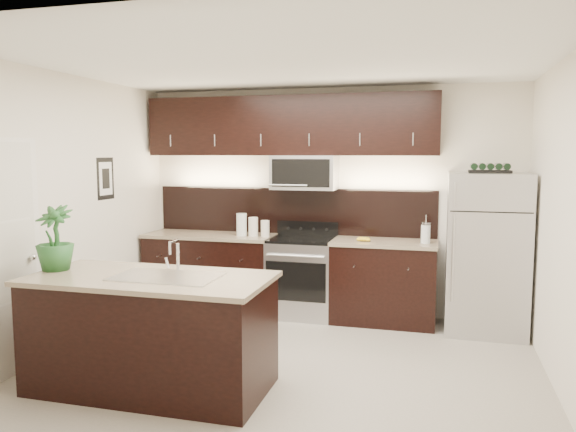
% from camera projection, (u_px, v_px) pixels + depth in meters
% --- Properties ---
extents(ground, '(4.50, 4.50, 0.00)m').
position_uv_depth(ground, '(284.00, 370.00, 5.01)').
color(ground, gray).
rests_on(ground, ground).
extents(room_walls, '(4.52, 4.02, 2.71)m').
position_uv_depth(room_walls, '(270.00, 180.00, 4.82)').
color(room_walls, silver).
rests_on(room_walls, ground).
extents(counter_run, '(3.51, 0.65, 0.94)m').
position_uv_depth(counter_run, '(285.00, 276.00, 6.70)').
color(counter_run, black).
rests_on(counter_run, ground).
extents(upper_fixtures, '(3.49, 0.40, 1.66)m').
position_uv_depth(upper_fixtures, '(291.00, 135.00, 6.65)').
color(upper_fixtures, black).
rests_on(upper_fixtures, counter_run).
extents(island, '(1.96, 0.96, 0.94)m').
position_uv_depth(island, '(151.00, 332.00, 4.58)').
color(island, black).
rests_on(island, ground).
extents(sink_faucet, '(0.84, 0.50, 0.28)m').
position_uv_depth(sink_faucet, '(167.00, 275.00, 4.49)').
color(sink_faucet, silver).
rests_on(sink_faucet, island).
extents(refrigerator, '(0.83, 0.75, 1.72)m').
position_uv_depth(refrigerator, '(486.00, 253.00, 6.01)').
color(refrigerator, '#B2B2B7').
rests_on(refrigerator, ground).
extents(wine_rack, '(0.42, 0.26, 0.10)m').
position_uv_depth(wine_rack, '(490.00, 168.00, 5.91)').
color(wine_rack, black).
rests_on(wine_rack, refrigerator).
extents(plant, '(0.33, 0.33, 0.55)m').
position_uv_depth(plant, '(55.00, 238.00, 4.72)').
color(plant, '#215424').
rests_on(plant, island).
extents(canisters, '(0.41, 0.12, 0.27)m').
position_uv_depth(canisters, '(250.00, 226.00, 6.70)').
color(canisters, silver).
rests_on(canisters, counter_run).
extents(french_press, '(0.11, 0.11, 0.31)m').
position_uv_depth(french_press, '(426.00, 233.00, 6.17)').
color(french_press, silver).
rests_on(french_press, counter_run).
extents(bananas, '(0.17, 0.13, 0.05)m').
position_uv_depth(bananas, '(360.00, 239.00, 6.33)').
color(bananas, yellow).
rests_on(bananas, counter_run).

